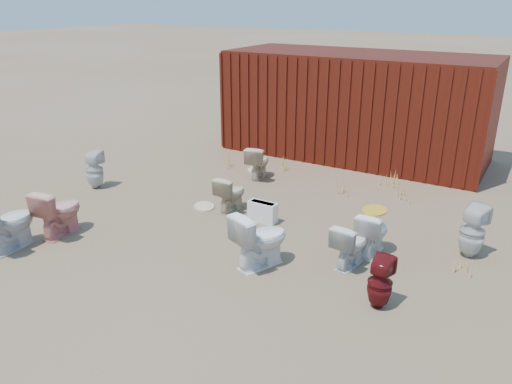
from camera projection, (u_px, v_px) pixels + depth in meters
The scene contains 22 objects.
ground at pixel (237, 235), 8.03m from camera, with size 100.00×100.00×0.00m, color brown.
shipping_container at pixel (356, 105), 11.75m from camera, with size 6.00×2.40×2.40m, color #4C190C.
toilet_front_a at pixel (8, 223), 7.47m from camera, with size 0.47×0.83×0.85m, color silver.
toilet_front_pink at pixel (59, 211), 7.93m from camera, with size 0.45×0.79×0.80m, color #E69285.
toilet_front_c at pixel (260, 239), 6.98m from camera, with size 0.47×0.82×0.84m, color white.
toilet_front_maroon at pixel (380, 283), 6.06m from camera, with size 0.30×0.31×0.68m, color #5D0F12.
toilet_front_e at pixel (350, 244), 7.01m from camera, with size 0.37×0.65×0.67m, color silver.
toilet_back_a at pixel (94, 170), 9.90m from camera, with size 0.34×0.35×0.76m, color silver.
toilet_back_beige_left at pixel (231, 193), 8.85m from camera, with size 0.37×0.65×0.66m, color beige.
toilet_back_beige_right at pixel (258, 162), 10.43m from camera, with size 0.40×0.70×0.72m, color beige.
toilet_back_yellowlid at pixel (373, 232), 7.35m from camera, with size 0.38×0.67×0.68m, color white.
toilet_back_e at pixel (472, 232), 7.25m from camera, with size 0.36×0.37×0.80m, color silver.
yellow_lid at pixel (375, 210), 7.22m from camera, with size 0.35×0.43×0.03m, color gold.
loose_tank at pixel (263, 212), 8.47m from camera, with size 0.50×0.20×0.35m, color white.
loose_lid_near at pixel (257, 169), 11.06m from camera, with size 0.38×0.49×0.02m, color beige.
loose_lid_far at pixel (204, 206), 9.11m from camera, with size 0.36×0.47×0.02m, color beige.
weed_clump_a at pixel (226, 160), 11.25m from camera, with size 0.36×0.36×0.30m, color tan.
weed_clump_b at pixel (343, 186), 9.70m from camera, with size 0.32×0.32×0.30m, color tan.
weed_clump_c at pixel (406, 192), 9.40m from camera, with size 0.36×0.36×0.30m, color tan.
weed_clump_d at pixel (281, 163), 11.02m from camera, with size 0.30×0.30×0.29m, color tan.
weed_clump_e at pixel (389, 178), 10.10m from camera, with size 0.34×0.34×0.31m, color tan.
weed_clump_f at pixel (465, 266), 6.90m from camera, with size 0.28×0.28×0.22m, color tan.
Camera 1 is at (3.96, -6.04, 3.58)m, focal length 35.00 mm.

